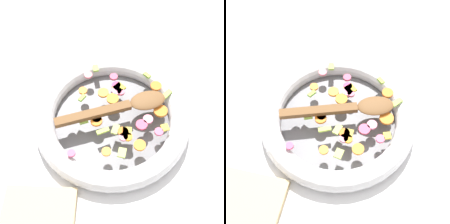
# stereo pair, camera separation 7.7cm
# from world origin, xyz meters

# --- Properties ---
(ground_plane) EXTENTS (4.00, 4.00, 0.00)m
(ground_plane) POSITION_xyz_m (0.00, 0.00, 0.00)
(ground_plane) COLOR silver
(skillet) EXTENTS (0.39, 0.39, 0.05)m
(skillet) POSITION_xyz_m (0.00, 0.00, 0.02)
(skillet) COLOR slate
(skillet) RESTS_ON ground_plane
(chopped_vegetables) EXTENTS (0.28, 0.27, 0.01)m
(chopped_vegetables) POSITION_xyz_m (0.00, -0.02, 0.05)
(chopped_vegetables) COLOR orange
(chopped_vegetables) RESTS_ON skillet
(wooden_spoon) EXTENTS (0.13, 0.28, 0.01)m
(wooden_spoon) POSITION_xyz_m (0.01, -0.03, 0.06)
(wooden_spoon) COLOR brown
(wooden_spoon) RESTS_ON chopped_vegetables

